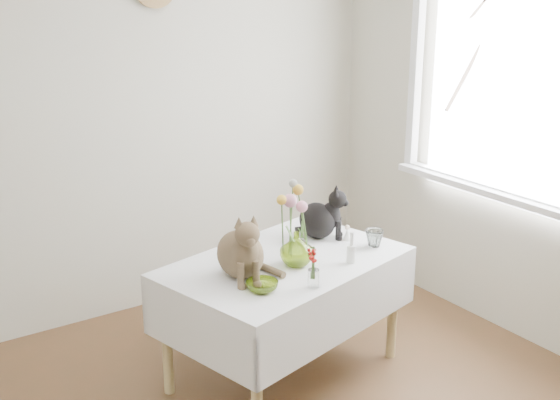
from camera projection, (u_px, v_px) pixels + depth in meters
room at (315, 235)px, 2.39m from camera, size 4.08×4.58×2.58m
window at (507, 104)px, 4.02m from camera, size 0.12×1.52×1.32m
dining_table at (285, 289)px, 3.72m from camera, size 1.41×1.08×0.67m
tabby_cat at (240, 242)px, 3.43m from camera, size 0.31×0.36×0.36m
black_cat at (317, 211)px, 3.96m from camera, size 0.33×0.33×0.31m
flower_vase at (297, 249)px, 3.58m from camera, size 0.24×0.24×0.18m
green_bowl at (262, 286)px, 3.31m from camera, size 0.15×0.15×0.05m
drinking_glass at (374, 238)px, 3.85m from camera, size 0.14×0.14×0.09m
candlestick at (351, 252)px, 3.63m from camera, size 0.05×0.05×0.17m
berry_jar at (314, 268)px, 3.32m from camera, size 0.06×0.06×0.23m
porcelain_figurine at (347, 233)px, 3.94m from camera, size 0.05×0.05×0.09m
flower_bouquet at (295, 201)px, 3.52m from camera, size 0.17×0.12×0.39m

